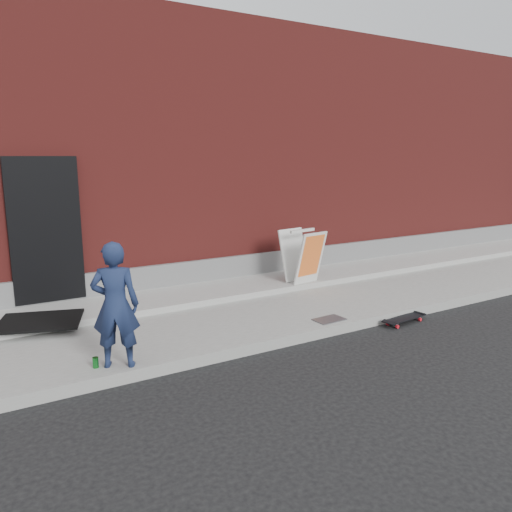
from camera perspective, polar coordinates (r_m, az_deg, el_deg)
ground at (r=6.90m, az=4.23°, el=-10.17°), size 80.00×80.00×0.00m
sidewalk at (r=8.07m, az=-1.91°, el=-6.32°), size 20.00×3.00×0.15m
apron at (r=8.80m, az=-4.76°, el=-3.99°), size 20.00×1.20×0.10m
building at (r=12.78m, az=-14.21°, el=10.92°), size 20.00×8.10×5.00m
child at (r=5.86m, az=-15.78°, el=-5.41°), size 0.63×0.54×1.46m
skateboard at (r=8.05m, az=16.58°, el=-6.86°), size 0.83×0.29×0.09m
pizza_sign at (r=9.13m, az=5.37°, el=0.02°), size 0.69×0.78×0.97m
soda_can at (r=6.10m, az=-17.86°, el=-11.51°), size 0.08×0.08×0.12m
doormat at (r=7.63m, az=-23.46°, el=-6.86°), size 1.30×1.17×0.03m
utility_plate at (r=7.50m, az=8.37°, el=-7.19°), size 0.47×0.31×0.01m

